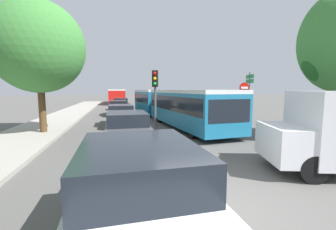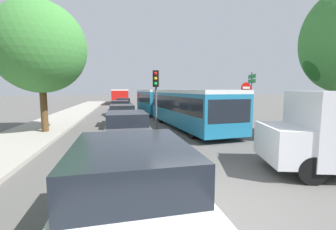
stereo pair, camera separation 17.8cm
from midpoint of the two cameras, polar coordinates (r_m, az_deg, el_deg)
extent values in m
plane|color=#565451|center=(4.95, 13.38, -22.07)|extent=(200.00, 200.00, 0.00)
cube|color=#9E998E|center=(22.30, -24.45, 0.02)|extent=(3.20, 45.68, 0.14)
cube|color=teal|center=(13.80, 4.72, 1.68)|extent=(3.27, 9.01, 1.90)
cube|color=black|center=(13.78, 4.73, 3.10)|extent=(3.25, 8.66, 0.83)
cube|color=silver|center=(13.76, 4.76, 6.02)|extent=(3.27, 9.01, 0.19)
cube|color=teal|center=(21.69, -4.13, 3.43)|extent=(2.98, 6.24, 1.90)
cube|color=black|center=(21.68, -4.14, 4.33)|extent=(2.97, 6.00, 0.83)
cube|color=silver|center=(21.66, -4.15, 6.18)|extent=(2.98, 6.24, 0.19)
cylinder|color=black|center=(18.36, -1.37, 2.89)|extent=(1.84, 1.10, 1.75)
cube|color=black|center=(9.95, 14.83, 0.96)|extent=(2.08, 0.31, 1.02)
cylinder|color=black|center=(11.90, 14.55, -2.87)|extent=(0.37, 0.95, 0.93)
cylinder|color=black|center=(10.94, 5.81, -3.50)|extent=(0.37, 0.95, 0.93)
cylinder|color=black|center=(16.84, 3.97, 0.02)|extent=(0.37, 0.95, 0.93)
cylinder|color=black|center=(16.18, -2.53, -0.24)|extent=(0.37, 0.95, 0.93)
cylinder|color=black|center=(22.02, -1.61, 1.55)|extent=(0.37, 0.95, 0.93)
cylinder|color=black|center=(21.52, -6.67, 1.39)|extent=(0.37, 0.95, 0.93)
cube|color=red|center=(39.58, -12.68, 4.69)|extent=(2.87, 11.18, 1.93)
cube|color=black|center=(39.57, -12.70, 5.19)|extent=(2.87, 10.63, 0.81)
cube|color=silver|center=(39.56, -12.72, 6.23)|extent=(2.87, 11.18, 0.19)
cylinder|color=black|center=(43.30, -13.87, 3.81)|extent=(0.33, 0.98, 0.96)
cylinder|color=black|center=(43.24, -11.13, 3.87)|extent=(0.33, 0.98, 0.96)
cylinder|color=black|center=(36.33, -14.46, 3.32)|extent=(0.33, 0.98, 0.96)
cylinder|color=black|center=(36.26, -11.19, 3.39)|extent=(0.33, 0.98, 0.96)
cube|color=white|center=(3.88, -8.87, -19.96)|extent=(1.94, 4.44, 0.71)
cube|color=black|center=(3.55, -8.90, -11.58)|extent=(1.76, 2.34, 0.55)
cylinder|color=black|center=(5.30, -19.06, -16.26)|extent=(0.24, 0.67, 0.67)
cylinder|color=black|center=(5.38, -1.55, -15.53)|extent=(0.24, 0.67, 0.67)
cube|color=#47474C|center=(9.67, -10.88, -4.18)|extent=(1.81, 4.12, 0.66)
cube|color=black|center=(9.48, -10.93, -0.82)|extent=(1.63, 2.17, 0.51)
cylinder|color=black|center=(10.99, -15.02, -4.45)|extent=(0.23, 0.63, 0.62)
cylinder|color=black|center=(11.06, -7.44, -4.22)|extent=(0.23, 0.63, 0.62)
cylinder|color=black|center=(8.44, -15.35, -7.76)|extent=(0.23, 0.63, 0.62)
cylinder|color=black|center=(8.52, -5.43, -7.42)|extent=(0.23, 0.63, 0.62)
cube|color=tan|center=(15.17, -12.23, -0.46)|extent=(1.73, 3.94, 0.63)
cube|color=black|center=(15.02, -12.28, 1.62)|extent=(1.56, 2.08, 0.48)
cylinder|color=black|center=(16.45, -14.77, -0.92)|extent=(0.22, 0.60, 0.60)
cylinder|color=black|center=(16.48, -9.92, -0.78)|extent=(0.22, 0.60, 0.60)
cylinder|color=black|center=(13.96, -14.91, -2.21)|extent=(0.22, 0.60, 0.60)
cylinder|color=black|center=(14.00, -9.20, -2.05)|extent=(0.22, 0.60, 0.60)
cube|color=black|center=(21.41, -12.84, 1.49)|extent=(1.71, 3.90, 0.63)
cube|color=black|center=(21.28, -12.87, 2.96)|extent=(1.55, 2.06, 0.48)
cylinder|color=black|center=(22.67, -14.63, 1.06)|extent=(0.21, 0.59, 0.59)
cylinder|color=black|center=(22.69, -11.14, 1.15)|extent=(0.21, 0.59, 0.59)
cylinder|color=black|center=(20.20, -14.70, 0.42)|extent=(0.21, 0.59, 0.59)
cylinder|color=black|center=(20.23, -10.80, 0.52)|extent=(0.21, 0.59, 0.59)
cube|color=#236638|center=(26.87, -12.15, 2.51)|extent=(1.74, 3.96, 0.64)
cube|color=black|center=(26.75, -12.18, 3.69)|extent=(1.57, 2.09, 0.49)
cylinder|color=black|center=(28.13, -13.65, 2.11)|extent=(0.22, 0.60, 0.60)
cylinder|color=black|center=(28.17, -10.80, 2.18)|extent=(0.22, 0.60, 0.60)
cylinder|color=black|center=(25.62, -13.61, 1.70)|extent=(0.22, 0.60, 0.60)
cylinder|color=black|center=(25.67, -10.49, 1.78)|extent=(0.22, 0.60, 0.60)
cube|color=silver|center=(7.24, 26.41, -6.28)|extent=(1.37, 2.07, 1.00)
cylinder|color=black|center=(6.81, 32.25, -11.56)|extent=(0.76, 0.42, 0.72)
cylinder|color=black|center=(8.25, 26.44, -8.19)|extent=(0.76, 0.42, 0.72)
cylinder|color=#56595E|center=(12.56, -3.66, 3.48)|extent=(0.12, 0.12, 3.40)
cube|color=black|center=(12.56, -3.70, 9.19)|extent=(0.38, 0.33, 0.90)
sphere|color=red|center=(12.42, -3.82, 10.51)|extent=(0.18, 0.18, 0.18)
sphere|color=#EAAD14|center=(12.41, -3.81, 9.22)|extent=(0.18, 0.18, 0.18)
sphere|color=green|center=(12.40, -3.80, 7.93)|extent=(0.18, 0.18, 0.18)
cylinder|color=#56595E|center=(15.67, 18.32, 1.93)|extent=(0.08, 0.08, 2.40)
cylinder|color=red|center=(15.62, 18.49, 6.57)|extent=(0.70, 0.03, 0.70)
cube|color=white|center=(15.61, 18.53, 6.57)|extent=(0.50, 0.04, 0.14)
cylinder|color=#56595E|center=(17.62, 19.61, 4.30)|extent=(0.10, 0.10, 3.60)
cube|color=#197A38|center=(17.63, 19.80, 9.18)|extent=(0.36, 1.38, 0.28)
cube|color=#197A38|center=(17.62, 19.75, 8.07)|extent=(0.36, 1.38, 0.28)
cylinder|color=#51381E|center=(13.45, -29.64, 1.48)|extent=(0.34, 0.34, 2.76)
ellipsoid|color=#3D7F38|center=(13.58, -30.39, 14.68)|extent=(4.56, 4.56, 4.62)
ellipsoid|color=#1E561E|center=(12.73, 35.30, 12.00)|extent=(2.24, 2.24, 2.54)
camera|label=1|loc=(0.09, -90.50, -0.06)|focal=24.00mm
camera|label=2|loc=(0.09, 89.50, 0.06)|focal=24.00mm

